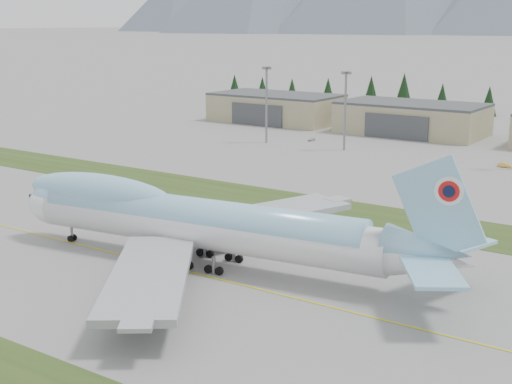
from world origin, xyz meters
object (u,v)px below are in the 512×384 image
Objects in this scene: service_vehicle_a at (311,141)px; boeing_747_freighter at (198,222)px; service_vehicle_b at (504,167)px; hangar_left at (276,108)px; hangar_center at (412,118)px.

boeing_747_freighter is at bearing -63.09° from service_vehicle_a.
service_vehicle_a is 0.86× the size of service_vehicle_b.
service_vehicle_b reaches higher than service_vehicle_a.
service_vehicle_a is at bearing -42.97° from hangar_left.
service_vehicle_b is at bearing -2.34° from service_vehicle_a.
hangar_left is 13.31× the size of service_vehicle_b.
boeing_747_freighter is 25.61× the size of service_vehicle_a.
boeing_747_freighter reaches higher than service_vehicle_a.
service_vehicle_b is (42.60, -40.20, -5.39)m from hangar_center.
boeing_747_freighter is 123.07m from service_vehicle_a.
service_vehicle_a is (-21.09, -31.59, -5.39)m from hangar_center.
boeing_747_freighter is at bearing 171.13° from service_vehicle_b.
service_vehicle_a is at bearing -123.73° from hangar_center.
boeing_747_freighter is 22.04× the size of service_vehicle_b.
service_vehicle_b is (63.69, -8.61, 0.00)m from service_vehicle_a.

